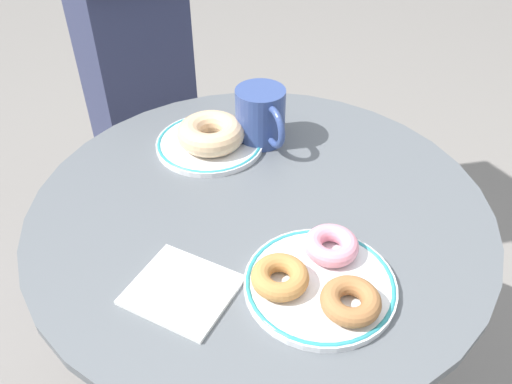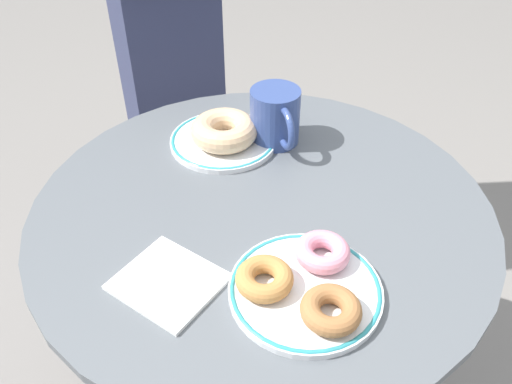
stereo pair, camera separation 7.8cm
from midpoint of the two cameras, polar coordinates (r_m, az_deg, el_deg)
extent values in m
cylinder|color=#565B60|center=(0.83, -2.24, -1.82)|extent=(0.74, 0.74, 0.02)
cylinder|color=#565B60|center=(1.08, -1.78, -15.49)|extent=(0.06, 0.06, 0.66)
cylinder|color=white|center=(0.96, -7.47, 5.27)|extent=(0.20, 0.20, 0.01)
torus|color=teal|center=(0.95, -7.49, 5.44)|extent=(0.19, 0.19, 0.01)
cylinder|color=white|center=(0.70, 3.89, -10.35)|extent=(0.20, 0.20, 0.01)
torus|color=teal|center=(0.70, 3.90, -10.18)|extent=(0.20, 0.20, 0.01)
torus|color=#E0B789|center=(0.93, -7.44, 6.41)|extent=(0.16, 0.16, 0.04)
torus|color=#A36B3D|center=(0.66, 7.08, -12.08)|extent=(0.09, 0.09, 0.03)
torus|color=pink|center=(0.72, 5.08, -6.18)|extent=(0.08, 0.08, 0.03)
torus|color=#BC7F42|center=(0.68, -0.65, -9.57)|extent=(0.10, 0.10, 0.03)
cube|color=white|center=(0.71, -11.43, -10.76)|extent=(0.17, 0.16, 0.01)
cylinder|color=#334784|center=(0.94, -1.91, 8.42)|extent=(0.09, 0.09, 0.10)
torus|color=#334784|center=(0.90, -0.58, 7.16)|extent=(0.08, 0.03, 0.08)
cube|color=#2D3351|center=(1.51, -14.02, 6.71)|extent=(0.38, 0.28, 0.92)
camera|label=1|loc=(0.04, -92.86, -2.36)|focal=36.05mm
camera|label=2|loc=(0.04, 87.14, 2.36)|focal=36.05mm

